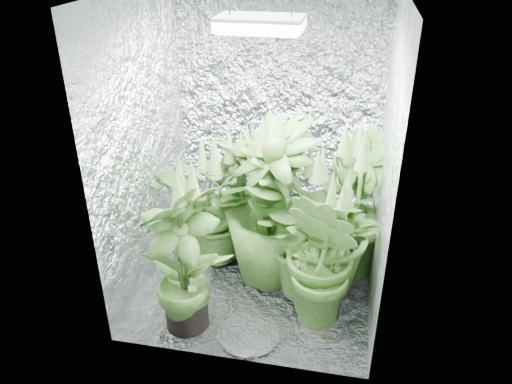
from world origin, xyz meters
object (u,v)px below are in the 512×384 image
object	(u,v)px
grow_lamp	(260,24)
plant_c	(354,208)
plant_d	(242,197)
circulation_fan	(345,229)
plant_f	(182,257)
plant_b	(274,191)
plant_h	(272,205)
plant_a	(211,205)
plant_e	(318,228)
plant_g	(324,258)

from	to	relation	value
grow_lamp	plant_c	bearing A→B (deg)	20.77
plant_d	circulation_fan	xyz separation A→B (m)	(0.80, 0.23, -0.33)
grow_lamp	plant_f	distance (m)	1.45
plant_b	plant_c	size ratio (longest dim) A/B	0.89
plant_b	circulation_fan	world-z (taller)	plant_b
grow_lamp	plant_h	size ratio (longest dim) A/B	0.38
plant_a	grow_lamp	bearing A→B (deg)	-26.26
grow_lamp	plant_e	distance (m)	1.35
plant_e	plant_g	bearing A→B (deg)	-76.88
plant_c	plant_e	distance (m)	0.40
plant_c	plant_h	distance (m)	0.60
plant_a	circulation_fan	bearing A→B (deg)	20.01
plant_b	plant_h	bearing A→B (deg)	-82.67
grow_lamp	plant_h	xyz separation A→B (m)	(0.07, 0.05, -1.22)
plant_c	plant_f	world-z (taller)	plant_c
plant_h	circulation_fan	bearing A→B (deg)	44.75
grow_lamp	plant_g	world-z (taller)	grow_lamp
plant_g	circulation_fan	size ratio (longest dim) A/B	2.94
plant_a	plant_g	world-z (taller)	plant_g
plant_g	plant_h	distance (m)	0.57
plant_g	plant_h	bearing A→B (deg)	135.13
plant_a	plant_c	bearing A→B (deg)	2.16
plant_c	circulation_fan	xyz separation A→B (m)	(-0.04, 0.33, -0.39)
plant_d	plant_f	world-z (taller)	plant_f
plant_d	plant_e	bearing A→B (deg)	-34.88
grow_lamp	plant_c	size ratio (longest dim) A/B	0.43
plant_h	circulation_fan	distance (m)	0.87
plant_b	plant_e	bearing A→B (deg)	-56.31
plant_a	circulation_fan	size ratio (longest dim) A/B	2.88
plant_g	plant_c	bearing A→B (deg)	74.17
plant_d	plant_h	xyz separation A→B (m)	(0.28, -0.29, 0.12)
plant_f	circulation_fan	bearing A→B (deg)	49.46
plant_e	plant_d	bearing A→B (deg)	145.12
plant_f	grow_lamp	bearing A→B (deg)	56.56
plant_e	plant_g	distance (m)	0.27
circulation_fan	plant_h	bearing A→B (deg)	-143.23
grow_lamp	plant_f	bearing A→B (deg)	-123.44
plant_c	plant_d	world-z (taller)	plant_c
plant_d	plant_e	xyz separation A→B (m)	(0.61, -0.43, 0.06)
plant_b	plant_d	world-z (taller)	plant_d
grow_lamp	circulation_fan	world-z (taller)	grow_lamp
plant_f	plant_h	bearing A→B (deg)	54.02
grow_lamp	plant_f	xyz separation A→B (m)	(-0.37, -0.56, -1.29)
plant_d	circulation_fan	world-z (taller)	plant_d
plant_g	circulation_fan	distance (m)	0.98
plant_h	plant_d	bearing A→B (deg)	133.88
plant_a	plant_f	xyz separation A→B (m)	(0.04, -0.77, 0.07)
circulation_fan	grow_lamp	bearing A→B (deg)	-144.31
grow_lamp	plant_e	world-z (taller)	grow_lamp
plant_f	plant_e	bearing A→B (deg)	31.08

